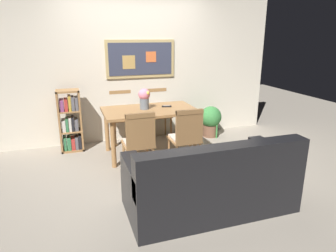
{
  "coord_description": "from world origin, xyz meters",
  "views": [
    {
      "loc": [
        -1.14,
        -3.88,
        1.86
      ],
      "look_at": [
        0.11,
        -0.1,
        0.65
      ],
      "focal_mm": 32.37,
      "sensor_mm": 36.0,
      "label": 1
    }
  ],
  "objects_px": {
    "dining_table": "(150,115)",
    "dining_chair_near_left": "(139,139)",
    "dining_chair_near_right": "(186,134)",
    "potted_ivy": "(211,120)",
    "dining_chair_far_right": "(158,109)",
    "bookshelf": "(70,122)",
    "flower_vase": "(144,97)",
    "leather_couch": "(211,184)",
    "tv_remote": "(167,106)",
    "dining_chair_far_left": "(122,112)"
  },
  "relations": [
    {
      "from": "dining_table",
      "to": "dining_chair_near_left",
      "type": "relative_size",
      "value": 1.58
    },
    {
      "from": "dining_chair_near_right",
      "to": "leather_couch",
      "type": "xyz_separation_m",
      "value": [
        -0.12,
        -1.03,
        -0.23
      ]
    },
    {
      "from": "leather_couch",
      "to": "bookshelf",
      "type": "bearing_deg",
      "value": 120.48
    },
    {
      "from": "dining_chair_near_right",
      "to": "potted_ivy",
      "type": "distance_m",
      "value": 1.63
    },
    {
      "from": "dining_chair_far_right",
      "to": "flower_vase",
      "type": "distance_m",
      "value": 0.92
    },
    {
      "from": "dining_chair_far_right",
      "to": "leather_couch",
      "type": "xyz_separation_m",
      "value": [
        -0.16,
        -2.55,
        -0.23
      ]
    },
    {
      "from": "dining_chair_far_right",
      "to": "dining_chair_near_right",
      "type": "height_order",
      "value": "same"
    },
    {
      "from": "dining_chair_far_right",
      "to": "bookshelf",
      "type": "bearing_deg",
      "value": -172.75
    },
    {
      "from": "leather_couch",
      "to": "tv_remote",
      "type": "xyz_separation_m",
      "value": [
        0.1,
        1.86,
        0.44
      ]
    },
    {
      "from": "dining_chair_near_left",
      "to": "bookshelf",
      "type": "distance_m",
      "value": 1.56
    },
    {
      "from": "dining_chair_near_left",
      "to": "leather_couch",
      "type": "bearing_deg",
      "value": -62.71
    },
    {
      "from": "dining_table",
      "to": "dining_chair_near_left",
      "type": "distance_m",
      "value": 0.83
    },
    {
      "from": "dining_chair_far_left",
      "to": "potted_ivy",
      "type": "bearing_deg",
      "value": -9.28
    },
    {
      "from": "flower_vase",
      "to": "dining_chair_far_right",
      "type": "bearing_deg",
      "value": 59.16
    },
    {
      "from": "leather_couch",
      "to": "tv_remote",
      "type": "height_order",
      "value": "leather_couch"
    },
    {
      "from": "dining_chair_near_right",
      "to": "bookshelf",
      "type": "relative_size",
      "value": 0.9
    },
    {
      "from": "dining_chair_near_left",
      "to": "leather_couch",
      "type": "xyz_separation_m",
      "value": [
        0.54,
        -1.05,
        -0.23
      ]
    },
    {
      "from": "dining_table",
      "to": "dining_chair_near_left",
      "type": "height_order",
      "value": "dining_chair_near_left"
    },
    {
      "from": "potted_ivy",
      "to": "dining_chair_far_left",
      "type": "bearing_deg",
      "value": 170.72
    },
    {
      "from": "dining_chair_near_left",
      "to": "dining_table",
      "type": "bearing_deg",
      "value": 65.13
    },
    {
      "from": "dining_table",
      "to": "flower_vase",
      "type": "bearing_deg",
      "value": 150.26
    },
    {
      "from": "dining_table",
      "to": "bookshelf",
      "type": "relative_size",
      "value": 1.41
    },
    {
      "from": "dining_chair_far_right",
      "to": "bookshelf",
      "type": "relative_size",
      "value": 0.9
    },
    {
      "from": "dining_table",
      "to": "bookshelf",
      "type": "height_order",
      "value": "bookshelf"
    },
    {
      "from": "dining_chair_far_right",
      "to": "dining_chair_far_left",
      "type": "bearing_deg",
      "value": 179.82
    },
    {
      "from": "flower_vase",
      "to": "tv_remote",
      "type": "xyz_separation_m",
      "value": [
        0.37,
        0.02,
        -0.17
      ]
    },
    {
      "from": "dining_chair_far_right",
      "to": "dining_chair_near_right",
      "type": "xyz_separation_m",
      "value": [
        -0.04,
        -1.53,
        0.0
      ]
    },
    {
      "from": "potted_ivy",
      "to": "bookshelf",
      "type": "bearing_deg",
      "value": 178.48
    },
    {
      "from": "dining_chair_far_right",
      "to": "bookshelf",
      "type": "distance_m",
      "value": 1.56
    },
    {
      "from": "tv_remote",
      "to": "flower_vase",
      "type": "bearing_deg",
      "value": -176.81
    },
    {
      "from": "dining_table",
      "to": "dining_chair_near_left",
      "type": "bearing_deg",
      "value": -114.87
    },
    {
      "from": "dining_chair_near_right",
      "to": "potted_ivy",
      "type": "bearing_deg",
      "value": 51.72
    },
    {
      "from": "dining_chair_near_left",
      "to": "flower_vase",
      "type": "height_order",
      "value": "flower_vase"
    },
    {
      "from": "potted_ivy",
      "to": "flower_vase",
      "type": "bearing_deg",
      "value": -161.95
    },
    {
      "from": "dining_chair_far_right",
      "to": "flower_vase",
      "type": "height_order",
      "value": "flower_vase"
    },
    {
      "from": "dining_chair_near_left",
      "to": "tv_remote",
      "type": "relative_size",
      "value": 5.63
    },
    {
      "from": "flower_vase",
      "to": "leather_couch",
      "type": "bearing_deg",
      "value": -81.8
    },
    {
      "from": "dining_table",
      "to": "dining_chair_near_right",
      "type": "relative_size",
      "value": 1.58
    },
    {
      "from": "dining_chair_near_left",
      "to": "dining_chair_near_right",
      "type": "height_order",
      "value": "same"
    },
    {
      "from": "dining_chair_near_left",
      "to": "dining_chair_far_left",
      "type": "height_order",
      "value": "same"
    },
    {
      "from": "dining_chair_far_right",
      "to": "bookshelf",
      "type": "height_order",
      "value": "bookshelf"
    },
    {
      "from": "dining_table",
      "to": "leather_couch",
      "type": "relative_size",
      "value": 0.8
    },
    {
      "from": "dining_chair_near_left",
      "to": "flower_vase",
      "type": "xyz_separation_m",
      "value": [
        0.28,
        0.79,
        0.39
      ]
    },
    {
      "from": "dining_chair_far_left",
      "to": "bookshelf",
      "type": "height_order",
      "value": "bookshelf"
    },
    {
      "from": "leather_couch",
      "to": "dining_chair_far_left",
      "type": "bearing_deg",
      "value": 101.23
    },
    {
      "from": "dining_chair_near_left",
      "to": "dining_chair_far_right",
      "type": "xyz_separation_m",
      "value": [
        0.7,
        1.5,
        0.0
      ]
    },
    {
      "from": "leather_couch",
      "to": "bookshelf",
      "type": "xyz_separation_m",
      "value": [
        -1.39,
        2.36,
        0.17
      ]
    },
    {
      "from": "potted_ivy",
      "to": "dining_table",
      "type": "bearing_deg",
      "value": -159.47
    },
    {
      "from": "leather_couch",
      "to": "potted_ivy",
      "type": "distance_m",
      "value": 2.55
    },
    {
      "from": "dining_chair_near_right",
      "to": "bookshelf",
      "type": "bearing_deg",
      "value": 138.52
    }
  ]
}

